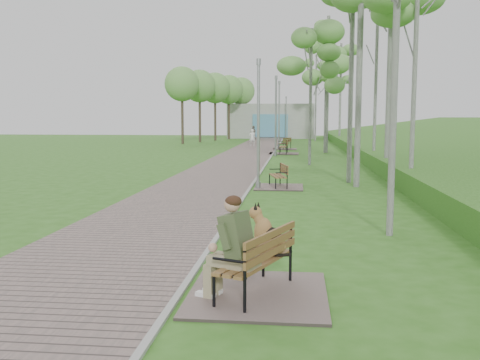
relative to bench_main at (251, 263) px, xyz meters
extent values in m
plane|color=#2E6419|center=(-0.99, 5.78, -0.47)|extent=(120.00, 120.00, 0.00)
cube|color=#6C5D58|center=(-2.74, 27.28, -0.45)|extent=(3.50, 67.00, 0.04)
cube|color=#999993|center=(-0.99, 27.28, -0.44)|extent=(0.10, 67.00, 0.05)
cube|color=#4C8732|center=(11.01, 25.78, -0.47)|extent=(14.00, 70.00, 1.60)
cube|color=#9E9E99|center=(-2.49, 56.78, 1.53)|extent=(10.00, 5.00, 4.00)
cube|color=#4F8DB0|center=(-2.49, 54.18, 1.03)|extent=(4.00, 0.20, 2.60)
cube|color=#6C5D58|center=(0.09, 0.05, -0.45)|extent=(1.91, 2.12, 0.04)
cube|color=brown|center=(0.04, 0.05, 0.01)|extent=(1.03, 1.66, 0.04)
cube|color=brown|center=(0.28, -0.04, 0.29)|extent=(0.63, 1.50, 0.35)
cube|color=#6C5D58|center=(0.00, 11.55, -0.45)|extent=(1.67, 1.86, 0.04)
cube|color=brown|center=(-0.05, 11.55, -0.05)|extent=(0.70, 1.45, 0.04)
cube|color=brown|center=(0.17, 11.59, 0.20)|extent=(0.33, 1.37, 0.31)
cube|color=#6C5D58|center=(-0.27, 29.00, -0.45)|extent=(1.98, 2.20, 0.04)
cube|color=brown|center=(-0.32, 29.00, 0.02)|extent=(0.54, 1.66, 0.04)
cube|color=brown|center=(-0.05, 28.99, 0.32)|extent=(0.09, 1.65, 0.36)
cube|color=#6C5D58|center=(-0.32, 34.24, -0.45)|extent=(1.80, 2.01, 0.04)
cube|color=brown|center=(-0.37, 34.24, -0.02)|extent=(1.01, 1.56, 0.04)
cube|color=brown|center=(-0.15, 34.14, 0.25)|extent=(0.63, 1.40, 0.33)
cylinder|color=gray|center=(-0.71, 11.07, -0.34)|extent=(0.17, 0.17, 0.26)
cylinder|color=gray|center=(-0.71, 11.07, 1.67)|extent=(0.10, 0.10, 4.27)
cylinder|color=gray|center=(-0.71, 11.07, 3.85)|extent=(0.15, 0.15, 0.21)
cylinder|color=gray|center=(-0.75, 26.85, -0.32)|extent=(0.20, 0.20, 0.29)
cylinder|color=gray|center=(-0.75, 26.85, 1.97)|extent=(0.12, 0.12, 4.89)
cylinder|color=gray|center=(-0.75, 26.85, 4.46)|extent=(0.18, 0.18, 0.24)
cylinder|color=gray|center=(-0.86, 36.02, -0.32)|extent=(0.21, 0.21, 0.31)
cylinder|color=gray|center=(-0.86, 36.02, 2.10)|extent=(0.12, 0.12, 5.15)
cylinder|color=gray|center=(-0.86, 36.02, 4.73)|extent=(0.19, 0.19, 0.26)
cylinder|color=gray|center=(-0.67, 53.55, -0.33)|extent=(0.18, 0.18, 0.28)
cylinder|color=gray|center=(-0.67, 53.55, 1.84)|extent=(0.11, 0.11, 4.61)
cylinder|color=gray|center=(-0.67, 53.55, 4.19)|extent=(0.17, 0.17, 0.23)
imported|color=white|center=(-3.21, 38.38, 0.26)|extent=(0.57, 0.40, 1.46)
imported|color=gray|center=(-4.14, 50.59, 0.30)|extent=(0.88, 0.76, 1.54)
cylinder|color=silver|center=(2.57, 4.14, 3.52)|extent=(0.15, 0.15, 7.99)
cylinder|color=silver|center=(4.37, 10.93, 3.54)|extent=(0.16, 0.16, 8.02)
cylinder|color=silver|center=(2.73, 12.06, 4.02)|extent=(0.20, 0.20, 8.99)
cylinder|color=silver|center=(4.32, 15.56, 4.35)|extent=(0.20, 0.20, 9.63)
cylinder|color=silver|center=(2.58, 13.35, 4.98)|extent=(0.20, 0.20, 10.91)
cylinder|color=silver|center=(4.43, 20.09, 4.11)|extent=(0.16, 0.16, 9.17)
ellipsoid|color=#6FAA52|center=(4.43, 20.09, 7.05)|extent=(2.30, 2.30, 4.03)
cylinder|color=silver|center=(1.26, 20.67, 2.99)|extent=(0.17, 0.17, 6.91)
ellipsoid|color=#6FAA52|center=(1.26, 20.67, 5.20)|extent=(2.39, 2.39, 3.04)
cylinder|color=silver|center=(2.65, 30.74, 4.20)|extent=(0.20, 0.20, 9.34)
ellipsoid|color=#6FAA52|center=(2.65, 30.74, 7.18)|extent=(2.85, 2.85, 4.11)
cylinder|color=silver|center=(2.49, 30.08, 2.98)|extent=(0.17, 0.17, 6.91)
ellipsoid|color=#6FAA52|center=(2.49, 30.08, 5.19)|extent=(2.39, 2.39, 3.04)
cylinder|color=silver|center=(4.40, 41.86, 4.01)|extent=(0.19, 0.19, 8.96)
ellipsoid|color=#6FAA52|center=(4.40, 41.86, 6.88)|extent=(2.69, 2.69, 3.94)
cylinder|color=silver|center=(2.48, 49.43, 3.99)|extent=(0.17, 0.17, 8.91)
ellipsoid|color=#6FAA52|center=(2.48, 49.43, 6.84)|extent=(2.47, 2.47, 3.92)
cylinder|color=silver|center=(3.63, 51.75, 4.79)|extent=(0.19, 0.19, 10.52)
ellipsoid|color=#6FAA52|center=(3.63, 51.75, 8.16)|extent=(2.76, 2.76, 4.63)
camera|label=1|loc=(0.61, -7.14, 2.00)|focal=40.00mm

